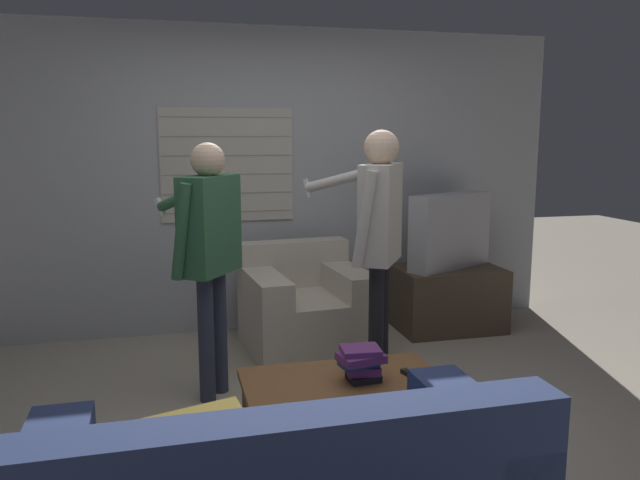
{
  "coord_description": "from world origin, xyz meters",
  "views": [
    {
      "loc": [
        -0.79,
        -3.23,
        1.66
      ],
      "look_at": [
        0.15,
        0.59,
        1.0
      ],
      "focal_mm": 35.0,
      "sensor_mm": 36.0,
      "label": 1
    }
  ],
  "objects_px": {
    "person_right_standing": "(379,225)",
    "spare_remote": "(410,374)",
    "soda_can": "(350,357)",
    "coffee_table": "(342,385)",
    "tv": "(450,231)",
    "armchair_beige": "(304,308)",
    "person_left_standing": "(209,239)",
    "book_stack": "(361,362)"
  },
  "relations": [
    {
      "from": "person_right_standing",
      "to": "soda_can",
      "type": "height_order",
      "value": "person_right_standing"
    },
    {
      "from": "tv",
      "to": "spare_remote",
      "type": "bearing_deg",
      "value": 33.05
    },
    {
      "from": "armchair_beige",
      "to": "spare_remote",
      "type": "xyz_separation_m",
      "value": [
        0.22,
        -1.65,
        0.07
      ]
    },
    {
      "from": "person_left_standing",
      "to": "spare_remote",
      "type": "height_order",
      "value": "person_left_standing"
    },
    {
      "from": "tv",
      "to": "person_right_standing",
      "type": "bearing_deg",
      "value": 19.29
    },
    {
      "from": "tv",
      "to": "person_left_standing",
      "type": "relative_size",
      "value": 0.52
    },
    {
      "from": "armchair_beige",
      "to": "book_stack",
      "type": "height_order",
      "value": "armchair_beige"
    },
    {
      "from": "person_left_standing",
      "to": "book_stack",
      "type": "xyz_separation_m",
      "value": [
        0.71,
        -0.9,
        -0.54
      ]
    },
    {
      "from": "person_right_standing",
      "to": "spare_remote",
      "type": "xyz_separation_m",
      "value": [
        -0.1,
        -0.83,
        -0.69
      ]
    },
    {
      "from": "spare_remote",
      "to": "coffee_table",
      "type": "bearing_deg",
      "value": 155.74
    },
    {
      "from": "spare_remote",
      "to": "book_stack",
      "type": "bearing_deg",
      "value": 165.29
    },
    {
      "from": "soda_can",
      "to": "person_right_standing",
      "type": "bearing_deg",
      "value": 59.13
    },
    {
      "from": "book_stack",
      "to": "soda_can",
      "type": "xyz_separation_m",
      "value": [
        -0.01,
        0.2,
        -0.04
      ]
    },
    {
      "from": "person_right_standing",
      "to": "soda_can",
      "type": "relative_size",
      "value": 13.48
    },
    {
      "from": "spare_remote",
      "to": "soda_can",
      "type": "bearing_deg",
      "value": 130.4
    },
    {
      "from": "person_right_standing",
      "to": "armchair_beige",
      "type": "bearing_deg",
      "value": 53.04
    },
    {
      "from": "coffee_table",
      "to": "person_right_standing",
      "type": "distance_m",
      "value": 1.16
    },
    {
      "from": "tv",
      "to": "coffee_table",
      "type": "bearing_deg",
      "value": 24.52
    },
    {
      "from": "person_right_standing",
      "to": "tv",
      "type": "bearing_deg",
      "value": -12.61
    },
    {
      "from": "soda_can",
      "to": "armchair_beige",
      "type": "bearing_deg",
      "value": 87.74
    },
    {
      "from": "armchair_beige",
      "to": "person_right_standing",
      "type": "distance_m",
      "value": 1.16
    },
    {
      "from": "soda_can",
      "to": "spare_remote",
      "type": "height_order",
      "value": "soda_can"
    },
    {
      "from": "person_right_standing",
      "to": "book_stack",
      "type": "height_order",
      "value": "person_right_standing"
    },
    {
      "from": "person_left_standing",
      "to": "armchair_beige",
      "type": "bearing_deg",
      "value": -10.13
    },
    {
      "from": "book_stack",
      "to": "person_left_standing",
      "type": "bearing_deg",
      "value": 128.36
    },
    {
      "from": "person_left_standing",
      "to": "soda_can",
      "type": "distance_m",
      "value": 1.16
    },
    {
      "from": "soda_can",
      "to": "book_stack",
      "type": "bearing_deg",
      "value": -88.13
    },
    {
      "from": "coffee_table",
      "to": "book_stack",
      "type": "bearing_deg",
      "value": -35.6
    },
    {
      "from": "coffee_table",
      "to": "armchair_beige",
      "type": "bearing_deg",
      "value": 85.1
    },
    {
      "from": "spare_remote",
      "to": "person_left_standing",
      "type": "bearing_deg",
      "value": 123.11
    },
    {
      "from": "soda_can",
      "to": "coffee_table",
      "type": "bearing_deg",
      "value": -120.09
    },
    {
      "from": "person_left_standing",
      "to": "spare_remote",
      "type": "relative_size",
      "value": 11.93
    },
    {
      "from": "person_right_standing",
      "to": "spare_remote",
      "type": "height_order",
      "value": "person_right_standing"
    },
    {
      "from": "coffee_table",
      "to": "book_stack",
      "type": "height_order",
      "value": "book_stack"
    },
    {
      "from": "person_left_standing",
      "to": "soda_can",
      "type": "bearing_deg",
      "value": -99.23
    },
    {
      "from": "person_left_standing",
      "to": "person_right_standing",
      "type": "xyz_separation_m",
      "value": [
        1.09,
        -0.08,
        0.06
      ]
    },
    {
      "from": "person_left_standing",
      "to": "soda_can",
      "type": "xyz_separation_m",
      "value": [
        0.71,
        -0.71,
        -0.58
      ]
    },
    {
      "from": "person_right_standing",
      "to": "book_stack",
      "type": "distance_m",
      "value": 1.09
    },
    {
      "from": "coffee_table",
      "to": "book_stack",
      "type": "xyz_separation_m",
      "value": [
        0.09,
        -0.06,
        0.14
      ]
    },
    {
      "from": "armchair_beige",
      "to": "spare_remote",
      "type": "height_order",
      "value": "armchair_beige"
    },
    {
      "from": "coffee_table",
      "to": "soda_can",
      "type": "bearing_deg",
      "value": 59.91
    },
    {
      "from": "person_left_standing",
      "to": "spare_remote",
      "type": "bearing_deg",
      "value": -96.73
    }
  ]
}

